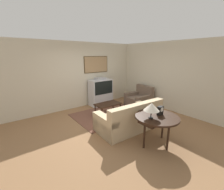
{
  "coord_description": "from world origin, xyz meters",
  "views": [
    {
      "loc": [
        -2.74,
        -3.63,
        2.19
      ],
      "look_at": [
        0.5,
        0.59,
        0.75
      ],
      "focal_mm": 24.0,
      "sensor_mm": 36.0,
      "label": 1
    }
  ],
  "objects_px": {
    "tv": "(101,92)",
    "table_lamp": "(152,107)",
    "armchair": "(139,99)",
    "couch": "(130,119)",
    "coffee_table": "(108,105)",
    "console_table": "(157,119)",
    "mantel_clock": "(160,111)"
  },
  "relations": [
    {
      "from": "console_table",
      "to": "table_lamp",
      "type": "relative_size",
      "value": 2.81
    },
    {
      "from": "coffee_table",
      "to": "table_lamp",
      "type": "height_order",
      "value": "table_lamp"
    },
    {
      "from": "tv",
      "to": "table_lamp",
      "type": "distance_m",
      "value": 3.52
    },
    {
      "from": "console_table",
      "to": "couch",
      "type": "bearing_deg",
      "value": 86.91
    },
    {
      "from": "console_table",
      "to": "table_lamp",
      "type": "xyz_separation_m",
      "value": [
        -0.22,
        0.02,
        0.35
      ]
    },
    {
      "from": "tv",
      "to": "mantel_clock",
      "type": "bearing_deg",
      "value": -97.87
    },
    {
      "from": "armchair",
      "to": "tv",
      "type": "bearing_deg",
      "value": -127.29
    },
    {
      "from": "mantel_clock",
      "to": "console_table",
      "type": "bearing_deg",
      "value": -172.35
    },
    {
      "from": "tv",
      "to": "console_table",
      "type": "xyz_separation_m",
      "value": [
        -0.6,
        -3.41,
        0.09
      ]
    },
    {
      "from": "couch",
      "to": "console_table",
      "type": "bearing_deg",
      "value": 89.22
    },
    {
      "from": "coffee_table",
      "to": "table_lamp",
      "type": "distance_m",
      "value": 2.32
    },
    {
      "from": "armchair",
      "to": "couch",
      "type": "bearing_deg",
      "value": -50.19
    },
    {
      "from": "armchair",
      "to": "coffee_table",
      "type": "relative_size",
      "value": 1.07
    },
    {
      "from": "console_table",
      "to": "tv",
      "type": "bearing_deg",
      "value": 80.0
    },
    {
      "from": "tv",
      "to": "table_lamp",
      "type": "bearing_deg",
      "value": -103.62
    },
    {
      "from": "tv",
      "to": "armchair",
      "type": "distance_m",
      "value": 1.74
    },
    {
      "from": "couch",
      "to": "table_lamp",
      "type": "xyz_separation_m",
      "value": [
        -0.27,
        -0.96,
        0.72
      ]
    },
    {
      "from": "console_table",
      "to": "mantel_clock",
      "type": "relative_size",
      "value": 4.79
    },
    {
      "from": "armchair",
      "to": "coffee_table",
      "type": "height_order",
      "value": "armchair"
    },
    {
      "from": "couch",
      "to": "console_table",
      "type": "relative_size",
      "value": 1.88
    },
    {
      "from": "coffee_table",
      "to": "console_table",
      "type": "distance_m",
      "value": 2.25
    },
    {
      "from": "coffee_table",
      "to": "mantel_clock",
      "type": "distance_m",
      "value": 2.25
    },
    {
      "from": "tv",
      "to": "console_table",
      "type": "distance_m",
      "value": 3.46
    },
    {
      "from": "table_lamp",
      "to": "mantel_clock",
      "type": "bearing_deg",
      "value": -0.19
    },
    {
      "from": "tv",
      "to": "coffee_table",
      "type": "relative_size",
      "value": 1.33
    },
    {
      "from": "coffee_table",
      "to": "console_table",
      "type": "relative_size",
      "value": 0.88
    },
    {
      "from": "console_table",
      "to": "armchair",
      "type": "bearing_deg",
      "value": 50.43
    },
    {
      "from": "tv",
      "to": "armchair",
      "type": "height_order",
      "value": "tv"
    },
    {
      "from": "couch",
      "to": "table_lamp",
      "type": "bearing_deg",
      "value": 76.44
    },
    {
      "from": "armchair",
      "to": "mantel_clock",
      "type": "height_order",
      "value": "mantel_clock"
    },
    {
      "from": "tv",
      "to": "mantel_clock",
      "type": "xyz_separation_m",
      "value": [
        -0.47,
        -3.39,
        0.27
      ]
    },
    {
      "from": "armchair",
      "to": "console_table",
      "type": "height_order",
      "value": "armchair"
    }
  ]
}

